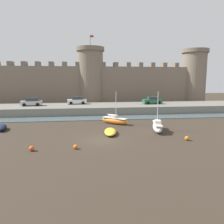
% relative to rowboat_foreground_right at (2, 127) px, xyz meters
% --- Properties ---
extents(ground_plane, '(160.00, 160.00, 0.00)m').
position_rel_rowboat_foreground_right_xyz_m(ground_plane, '(13.03, -6.61, -0.39)').
color(ground_plane, '#382D23').
extents(water_channel, '(80.00, 4.50, 0.10)m').
position_rel_rowboat_foreground_right_xyz_m(water_channel, '(13.03, 7.60, -0.34)').
color(water_channel, slate).
rests_on(water_channel, ground).
extents(quay_road, '(68.80, 10.00, 1.56)m').
position_rel_rowboat_foreground_right_xyz_m(quay_road, '(13.03, 14.85, 0.38)').
color(quay_road, slate).
rests_on(quay_road, ground).
extents(castle, '(63.94, 7.14, 17.96)m').
position_rel_rowboat_foreground_right_xyz_m(castle, '(13.03, 26.84, 6.08)').
color(castle, '#7A6B5B').
rests_on(castle, ground).
extents(rowboat_foreground_right, '(1.69, 3.38, 0.76)m').
position_rel_rowboat_foreground_right_xyz_m(rowboat_foreground_right, '(0.00, 0.00, 0.00)').
color(rowboat_foreground_right, '#141E3D').
rests_on(rowboat_foreground_right, ground).
extents(sailboat_midflat_left, '(2.33, 5.01, 5.28)m').
position_rel_rowboat_foreground_right_xyz_m(sailboat_midflat_left, '(20.75, -3.29, 0.25)').
color(sailboat_midflat_left, silver).
rests_on(sailboat_midflat_left, ground).
extents(rowboat_near_channel_right, '(1.97, 4.02, 0.62)m').
position_rel_rowboat_foreground_right_xyz_m(rowboat_near_channel_right, '(14.34, -3.99, -0.07)').
color(rowboat_near_channel_right, yellow).
rests_on(rowboat_near_channel_right, ground).
extents(sailboat_midflat_centre, '(4.29, 4.01, 5.04)m').
position_rel_rowboat_foreground_right_xyz_m(sailboat_midflat_centre, '(15.78, 2.26, 0.19)').
color(sailboat_midflat_centre, orange).
rests_on(sailboat_midflat_centre, ground).
extents(mooring_buoy_near_shore, '(0.46, 0.46, 0.46)m').
position_rel_rowboat_foreground_right_xyz_m(mooring_buoy_near_shore, '(10.18, -9.48, -0.17)').
color(mooring_buoy_near_shore, orange).
rests_on(mooring_buoy_near_shore, ground).
extents(mooring_buoy_mid_mud, '(0.51, 0.51, 0.51)m').
position_rel_rowboat_foreground_right_xyz_m(mooring_buoy_mid_mud, '(6.00, -9.56, -0.14)').
color(mooring_buoy_mid_mud, '#E04C1E').
rests_on(mooring_buoy_mid_mud, ground).
extents(mooring_buoy_off_centre, '(0.52, 0.52, 0.52)m').
position_rel_rowboat_foreground_right_xyz_m(mooring_buoy_off_centre, '(22.61, -8.03, -0.14)').
color(mooring_buoy_off_centre, orange).
rests_on(mooring_buoy_off_centre, ground).
extents(car_quay_east, '(4.21, 2.11, 1.62)m').
position_rel_rowboat_foreground_right_xyz_m(car_quay_east, '(0.60, 15.09, 1.94)').
color(car_quay_east, '#B2B5B7').
rests_on(car_quay_east, quay_road).
extents(car_quay_centre_east, '(4.21, 2.11, 1.62)m').
position_rel_rowboat_foreground_right_xyz_m(car_quay_centre_east, '(9.66, 17.06, 1.94)').
color(car_quay_centre_east, silver).
rests_on(car_quay_centre_east, quay_road).
extents(car_quay_west, '(4.21, 2.11, 1.62)m').
position_rel_rowboat_foreground_right_xyz_m(car_quay_west, '(25.99, 15.24, 1.94)').
color(car_quay_west, '#1E6638').
rests_on(car_quay_west, quay_road).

